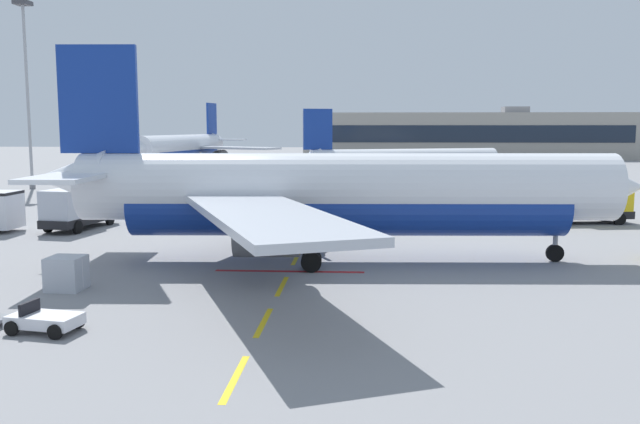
{
  "coord_description": "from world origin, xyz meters",
  "views": [
    {
      "loc": [
        21.87,
        -12.98,
        7.68
      ],
      "look_at": [
        19.4,
        25.67,
        2.75
      ],
      "focal_mm": 37.67,
      "sensor_mm": 36.0,
      "label": 1
    }
  ],
  "objects_px": {
    "airliner_mid_left": "(402,163)",
    "airliner_far_center": "(184,147)",
    "catering_truck": "(588,203)",
    "uld_cargo_container": "(66,273)",
    "apron_light_mast_near": "(26,72)",
    "airliner_foreground": "(337,193)",
    "fuel_service_truck": "(78,207)"
  },
  "relations": [
    {
      "from": "airliner_foreground",
      "to": "airliner_mid_left",
      "type": "distance_m",
      "value": 46.1
    },
    {
      "from": "catering_truck",
      "to": "apron_light_mast_near",
      "type": "xyz_separation_m",
      "value": [
        -59.02,
        26.01,
        12.63
      ]
    },
    {
      "from": "airliner_mid_left",
      "to": "uld_cargo_container",
      "type": "height_order",
      "value": "airliner_mid_left"
    },
    {
      "from": "airliner_mid_left",
      "to": "fuel_service_truck",
      "type": "distance_m",
      "value": 43.54
    },
    {
      "from": "fuel_service_truck",
      "to": "uld_cargo_container",
      "type": "bearing_deg",
      "value": -68.16
    },
    {
      "from": "airliner_foreground",
      "to": "airliner_far_center",
      "type": "xyz_separation_m",
      "value": [
        -30.75,
        81.2,
        0.04
      ]
    },
    {
      "from": "airliner_far_center",
      "to": "catering_truck",
      "type": "xyz_separation_m",
      "value": [
        50.24,
        -64.54,
        -2.35
      ]
    },
    {
      "from": "uld_cargo_container",
      "to": "apron_light_mast_near",
      "type": "bearing_deg",
      "value": 118.22
    },
    {
      "from": "airliner_mid_left",
      "to": "airliner_far_center",
      "type": "distance_m",
      "value": 51.3
    },
    {
      "from": "airliner_far_center",
      "to": "uld_cargo_container",
      "type": "height_order",
      "value": "airliner_far_center"
    },
    {
      "from": "airliner_foreground",
      "to": "catering_truck",
      "type": "distance_m",
      "value": 25.75
    },
    {
      "from": "catering_truck",
      "to": "uld_cargo_container",
      "type": "distance_m",
      "value": 40.21
    },
    {
      "from": "airliner_far_center",
      "to": "fuel_service_truck",
      "type": "distance_m",
      "value": 71.12
    },
    {
      "from": "airliner_mid_left",
      "to": "uld_cargo_container",
      "type": "bearing_deg",
      "value": -109.38
    },
    {
      "from": "airliner_far_center",
      "to": "uld_cargo_container",
      "type": "xyz_separation_m",
      "value": [
        18.23,
        -88.86,
        -3.19
      ]
    },
    {
      "from": "airliner_far_center",
      "to": "fuel_service_truck",
      "type": "bearing_deg",
      "value": -81.28
    },
    {
      "from": "airliner_foreground",
      "to": "catering_truck",
      "type": "xyz_separation_m",
      "value": [
        19.49,
        16.66,
        -2.3
      ]
    },
    {
      "from": "fuel_service_truck",
      "to": "apron_light_mast_near",
      "type": "bearing_deg",
      "value": 121.65
    },
    {
      "from": "airliner_far_center",
      "to": "uld_cargo_container",
      "type": "bearing_deg",
      "value": -78.41
    },
    {
      "from": "airliner_mid_left",
      "to": "fuel_service_truck",
      "type": "height_order",
      "value": "airliner_mid_left"
    },
    {
      "from": "airliner_mid_left",
      "to": "fuel_service_truck",
      "type": "xyz_separation_m",
      "value": [
        -26.22,
        -34.73,
        -1.53
      ]
    },
    {
      "from": "fuel_service_truck",
      "to": "uld_cargo_container",
      "type": "relative_size",
      "value": 4.38
    },
    {
      "from": "airliner_far_center",
      "to": "apron_light_mast_near",
      "type": "height_order",
      "value": "apron_light_mast_near"
    },
    {
      "from": "airliner_far_center",
      "to": "fuel_service_truck",
      "type": "relative_size",
      "value": 4.82
    },
    {
      "from": "airliner_foreground",
      "to": "airliner_far_center",
      "type": "relative_size",
      "value": 0.99
    },
    {
      "from": "airliner_mid_left",
      "to": "catering_truck",
      "type": "xyz_separation_m",
      "value": [
        13.25,
        -29.01,
        -1.53
      ]
    },
    {
      "from": "uld_cargo_container",
      "to": "catering_truck",
      "type": "bearing_deg",
      "value": 37.22
    },
    {
      "from": "catering_truck",
      "to": "apron_light_mast_near",
      "type": "bearing_deg",
      "value": 156.22
    },
    {
      "from": "airliner_far_center",
      "to": "airliner_mid_left",
      "type": "bearing_deg",
      "value": -43.84
    },
    {
      "from": "airliner_mid_left",
      "to": "fuel_service_truck",
      "type": "bearing_deg",
      "value": -127.05
    },
    {
      "from": "airliner_far_center",
      "to": "apron_light_mast_near",
      "type": "bearing_deg",
      "value": -102.83
    },
    {
      "from": "airliner_foreground",
      "to": "uld_cargo_container",
      "type": "distance_m",
      "value": 15.01
    }
  ]
}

